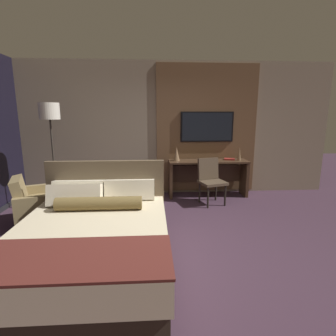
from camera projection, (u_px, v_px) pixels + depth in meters
ground_plane at (174, 251)px, 3.35m from camera, size 16.00×16.00×0.00m
wall_back_tv_panel at (169, 129)px, 5.61m from camera, size 7.20×0.09×2.80m
bed at (93, 240)px, 2.99m from camera, size 1.69×2.11×1.06m
desk at (207, 172)px, 5.58m from camera, size 1.65×0.47×0.77m
tv at (207, 127)px, 5.57m from camera, size 1.13×0.04×0.63m
desk_chair at (210, 177)px, 5.09m from camera, size 0.56×0.56×0.88m
armchair_by_window at (41, 207)px, 4.19m from camera, size 0.99×1.01×0.77m
floor_lamp at (50, 120)px, 4.51m from camera, size 0.34×0.34×1.91m
vase_tall at (176, 154)px, 5.44m from camera, size 0.14×0.14×0.29m
vase_short at (239, 154)px, 5.49m from camera, size 0.08×0.08×0.28m
book at (229, 159)px, 5.57m from camera, size 0.25×0.20×0.03m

